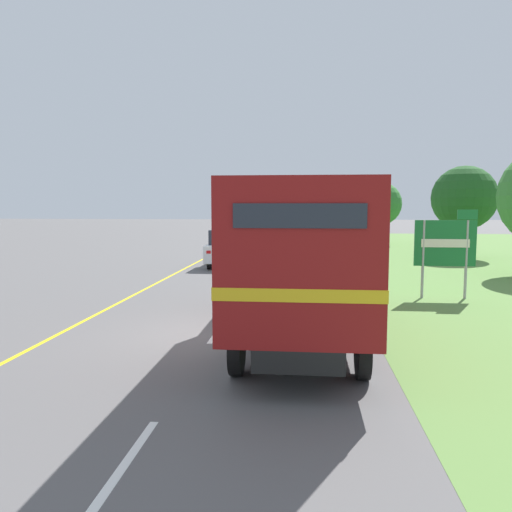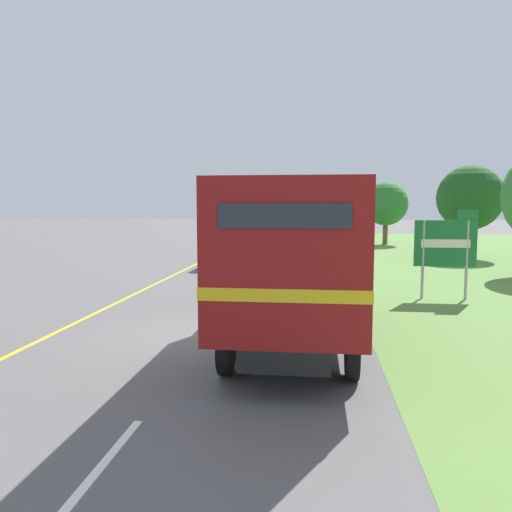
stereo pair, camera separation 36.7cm
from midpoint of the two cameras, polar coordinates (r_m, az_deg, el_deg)
The scene contains 13 objects.
ground_plane at distance 11.96m, azimuth -4.36°, elevation -8.88°, with size 200.00×200.00×0.00m, color #5B5959.
edge_line_yellow at distance 26.17m, azimuth -6.38°, elevation -0.89°, with size 0.12×60.61×0.01m, color yellow.
centre_dash_nearest at distance 6.44m, azimuth -15.85°, elevation -22.39°, with size 0.12×2.60×0.01m, color white.
centre_dash_near at distance 12.41m, azimuth -3.93°, elevation -8.32°, with size 0.12×2.60×0.01m, color white.
centre_dash_mid_a at distance 18.80m, azimuth -0.17°, elevation -3.47°, with size 0.12×2.60×0.01m, color white.
centre_dash_mid_b at distance 25.30m, azimuth 1.65°, elevation -1.09°, with size 0.12×2.60×0.01m, color white.
centre_dash_far at distance 31.85m, azimuth 2.73°, elevation 0.32°, with size 0.12×2.60×0.01m, color white.
centre_dash_farthest at distance 38.41m, azimuth 3.44°, elevation 1.24°, with size 0.12×2.60×0.01m, color white.
horse_trailer_truck at distance 11.14m, azimuth 5.40°, elevation 0.22°, with size 2.59×8.31×3.46m.
lead_car_white at distance 24.87m, azimuth -2.44°, elevation 0.96°, with size 1.80×3.87×1.86m.
highway_sign at distance 17.24m, azimuth 21.50°, elevation 1.19°, with size 1.95×0.09×2.90m.
roadside_tree_mid at distance 31.49m, azimuth 23.57°, elevation 6.09°, with size 3.72×3.72×5.34m.
roadside_tree_far at distance 40.31m, azimuth 14.88°, elevation 5.77°, with size 3.38×3.38×4.87m.
Camera 2 is at (2.45, -11.33, 3.02)m, focal length 35.00 mm.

